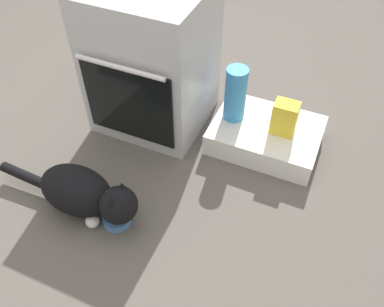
{
  "coord_description": "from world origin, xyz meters",
  "views": [
    {
      "loc": [
        0.92,
        -1.11,
        1.57
      ],
      "look_at": [
        0.43,
        0.02,
        0.25
      ],
      "focal_mm": 38.09,
      "sensor_mm": 36.0,
      "label": 1
    }
  ],
  "objects": [
    {
      "name": "snack_bag",
      "position": [
        0.75,
        0.45,
        0.22
      ],
      "size": [
        0.12,
        0.09,
        0.18
      ],
      "primitive_type": "cube",
      "color": "yellow",
      "rests_on": "pantry_cabinet"
    },
    {
      "name": "pantry_cabinet",
      "position": [
        0.67,
        0.45,
        0.06
      ],
      "size": [
        0.56,
        0.41,
        0.13
      ],
      "primitive_type": "cube",
      "color": "white",
      "rests_on": "ground"
    },
    {
      "name": "water_bottle",
      "position": [
        0.48,
        0.46,
        0.28
      ],
      "size": [
        0.11,
        0.11,
        0.3
      ],
      "primitive_type": "cylinder",
      "color": "#388CD1",
      "rests_on": "pantry_cabinet"
    },
    {
      "name": "ground",
      "position": [
        0.0,
        0.0,
        0.0
      ],
      "size": [
        8.0,
        8.0,
        0.0
      ],
      "primitive_type": "plane",
      "color": "#56514C"
    },
    {
      "name": "oven",
      "position": [
        0.03,
        0.43,
        0.38
      ],
      "size": [
        0.56,
        0.57,
        0.77
      ],
      "color": "#B7BABF",
      "rests_on": "ground"
    },
    {
      "name": "cat",
      "position": [
        0.04,
        -0.29,
        0.13
      ],
      "size": [
        0.75,
        0.23,
        0.25
      ],
      "rotation": [
        0.0,
        0.0,
        -0.02
      ],
      "color": "black",
      "rests_on": "ground"
    },
    {
      "name": "food_bowl",
      "position": [
        0.2,
        -0.29,
        0.03
      ],
      "size": [
        0.13,
        0.13,
        0.07
      ],
      "color": "#4C7AB7",
      "rests_on": "ground"
    }
  ]
}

